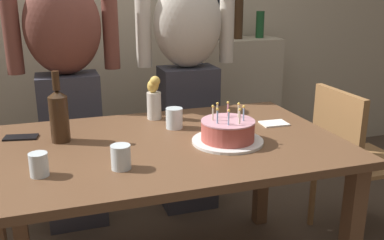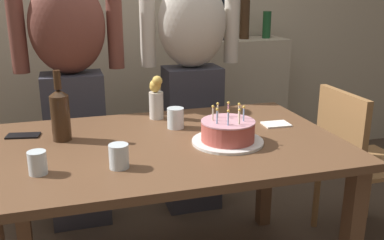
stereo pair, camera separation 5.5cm
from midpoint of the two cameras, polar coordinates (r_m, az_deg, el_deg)
The scene contains 13 objects.
dining_table at distance 1.95m, azimuth -3.85°, elevation -5.51°, with size 1.50×0.96×0.74m.
birthday_cake at distance 1.89m, azimuth 3.84°, elevation -1.59°, with size 0.31×0.31×0.17m.
water_glass_near at distance 1.65m, azimuth -10.19°, elevation -4.77°, with size 0.07×0.07×0.09m, color silver.
water_glass_far at distance 2.08m, azimuth -3.08°, elevation 0.24°, with size 0.08×0.08×0.10m, color silver.
water_glass_side at distance 1.67m, azimuth -20.21°, elevation -5.47°, with size 0.07×0.07×0.09m, color silver.
wine_bottle at distance 1.97m, azimuth -17.69°, elevation 0.69°, with size 0.08×0.08×0.31m.
cell_phone at distance 2.11m, azimuth -22.08°, elevation -2.10°, with size 0.14×0.07×0.01m, color black.
napkin_stack at distance 2.18m, azimuth 9.92°, elevation -0.45°, with size 0.13×0.10×0.01m, color white.
flower_vase at distance 2.22m, azimuth -5.69°, elevation 2.97°, with size 0.07×0.07×0.22m.
person_man_bearded at distance 2.56m, azimuth -16.51°, elevation 4.70°, with size 0.61×0.27×1.66m.
person_woman_cardigan at distance 2.67m, azimuth -1.12°, elevation 5.91°, with size 0.61×0.27×1.66m.
dining_chair at distance 2.53m, azimuth 19.29°, elevation -4.14°, with size 0.42×0.42×0.87m.
shelf_cabinet at distance 3.47m, azimuth 5.24°, elevation 2.41°, with size 0.64×0.30×1.31m.
Camera 1 is at (-0.47, -1.74, 1.39)m, focal length 40.99 mm.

